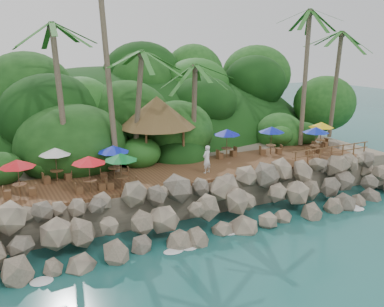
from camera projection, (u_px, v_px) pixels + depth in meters
name	position (u px, v px, depth m)	size (l,w,h in m)	color
ground	(240.00, 235.00, 24.99)	(140.00, 140.00, 0.00)	#19514F
land_base	(140.00, 154.00, 38.54)	(32.00, 25.20, 2.10)	gray
jungle_hill	(115.00, 147.00, 45.28)	(44.80, 28.00, 15.40)	#143811
seawall	(222.00, 205.00, 26.43)	(29.00, 4.00, 2.30)	gray
terrace	(192.00, 171.00, 29.62)	(26.00, 5.00, 0.20)	brown
jungle_foliage	(145.00, 168.00, 37.94)	(44.00, 16.00, 12.00)	#143811
foam_line	(237.00, 233.00, 25.24)	(25.20, 0.80, 0.06)	white
palms	(203.00, 23.00, 30.51)	(29.30, 6.72, 15.20)	brown
palapa	(157.00, 112.00, 31.20)	(5.53, 5.53, 4.60)	brown
dining_clusters	(184.00, 144.00, 29.00)	(24.65, 5.17, 2.13)	brown
railing	(332.00, 151.00, 31.84)	(7.20, 0.10, 1.00)	brown
waiter	(207.00, 159.00, 28.61)	(0.67, 0.44, 1.84)	white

